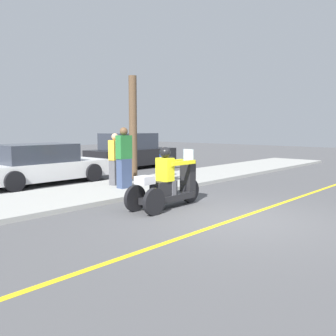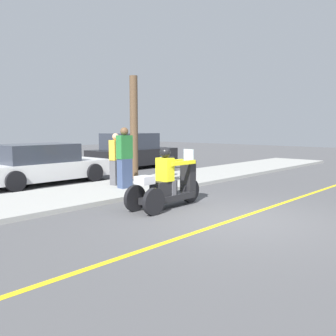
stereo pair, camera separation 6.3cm
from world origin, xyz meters
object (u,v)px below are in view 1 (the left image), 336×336
parked_car_lot_left (131,152)px  folding_chair_curbside (170,166)px  parked_car_lot_right (40,165)px  tree_trunk (133,128)px  spectator_mid_group (115,160)px  spectator_far_back (164,163)px  spectator_near_curb (124,159)px  motorcycle_trike (168,186)px

parked_car_lot_left → folding_chair_curbside: bearing=-117.5°
parked_car_lot_right → tree_trunk: (2.48, -2.01, 1.26)m
spectator_mid_group → spectator_far_back: bearing=2.2°
spectator_mid_group → folding_chair_curbside: 2.06m
spectator_near_curb → spectator_far_back: bearing=16.3°
folding_chair_curbside → spectator_far_back: bearing=59.0°
folding_chair_curbside → parked_car_lot_left: bearing=62.5°
spectator_far_back → tree_trunk: 1.69m
tree_trunk → parked_car_lot_right: bearing=140.9°
parked_car_lot_right → parked_car_lot_left: bearing=13.3°
motorcycle_trike → tree_trunk: tree_trunk is taller
motorcycle_trike → spectator_mid_group: (0.99, 3.12, 0.37)m
motorcycle_trike → spectator_far_back: 4.64m
motorcycle_trike → parked_car_lot_left: bearing=53.1°
parked_car_lot_left → spectator_near_curb: bearing=-134.4°
parked_car_lot_right → parked_car_lot_left: 5.53m
spectator_far_back → spectator_mid_group: bearing=-177.8°
spectator_far_back → tree_trunk: tree_trunk is taller
folding_chair_curbside → parked_car_lot_right: (-3.01, 3.30, 0.03)m
spectator_far_back → folding_chair_curbside: size_ratio=1.34×
motorcycle_trike → parked_car_lot_left: size_ratio=0.51×
spectator_far_back → spectator_mid_group: spectator_mid_group is taller
motorcycle_trike → spectator_far_back: motorcycle_trike is taller
folding_chair_curbside → parked_car_lot_left: parked_car_lot_left is taller
spectator_mid_group → parked_car_lot_right: size_ratio=0.36×
motorcycle_trike → tree_trunk: (2.42, 3.82, 1.39)m
parked_car_lot_right → parked_car_lot_left: (5.38, 1.27, 0.12)m
motorcycle_trike → parked_car_lot_left: 8.88m
tree_trunk → spectator_near_curb: bearing=-140.2°
spectator_near_curb → spectator_far_back: 2.70m
spectator_near_curb → spectator_far_back: size_ratio=1.65×
spectator_near_curb → folding_chair_curbside: bearing=2.2°
motorcycle_trike → spectator_mid_group: bearing=72.4°
folding_chair_curbside → tree_trunk: size_ratio=0.23×
spectator_near_curb → spectator_far_back: spectator_near_curb is taller
parked_car_lot_right → tree_trunk: size_ratio=1.25×
parked_car_lot_left → tree_trunk: bearing=-131.5°
motorcycle_trike → spectator_mid_group: 3.29m
motorcycle_trike → spectator_near_curb: spectator_near_curb is taller
motorcycle_trike → spectator_near_curb: size_ratio=1.25×
motorcycle_trike → spectator_far_back: (3.35, 3.21, 0.12)m
spectator_near_curb → tree_trunk: size_ratio=0.50×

